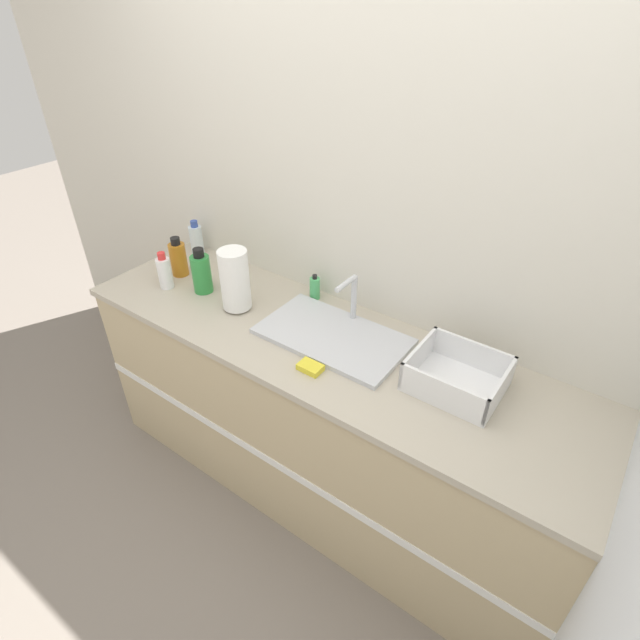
{
  "coord_description": "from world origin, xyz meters",
  "views": [
    {
      "loc": [
        0.92,
        -0.98,
        2.08
      ],
      "look_at": [
        0.01,
        0.27,
        1.01
      ],
      "focal_mm": 28.0,
      "sensor_mm": 36.0,
      "label": 1
    }
  ],
  "objects_px": {
    "dish_rack": "(457,378)",
    "bottle_clear": "(196,239)",
    "soap_dispenser": "(315,288)",
    "bottle_green": "(201,273)",
    "paper_towel_roll": "(235,280)",
    "bottle_white_spray": "(165,272)",
    "bottle_amber": "(178,258)",
    "sink": "(334,334)"
  },
  "relations": [
    {
      "from": "dish_rack",
      "to": "bottle_white_spray",
      "type": "height_order",
      "value": "bottle_white_spray"
    },
    {
      "from": "paper_towel_roll",
      "to": "bottle_green",
      "type": "relative_size",
      "value": 1.29
    },
    {
      "from": "bottle_green",
      "to": "bottle_amber",
      "type": "relative_size",
      "value": 1.1
    },
    {
      "from": "sink",
      "to": "soap_dispenser",
      "type": "bearing_deg",
      "value": 140.42
    },
    {
      "from": "paper_towel_roll",
      "to": "soap_dispenser",
      "type": "xyz_separation_m",
      "value": [
        0.22,
        0.26,
        -0.09
      ]
    },
    {
      "from": "paper_towel_roll",
      "to": "bottle_green",
      "type": "height_order",
      "value": "paper_towel_roll"
    },
    {
      "from": "paper_towel_roll",
      "to": "dish_rack",
      "type": "relative_size",
      "value": 0.88
    },
    {
      "from": "dish_rack",
      "to": "bottle_clear",
      "type": "distance_m",
      "value": 1.52
    },
    {
      "from": "paper_towel_roll",
      "to": "sink",
      "type": "bearing_deg",
      "value": 8.2
    },
    {
      "from": "sink",
      "to": "paper_towel_roll",
      "type": "xyz_separation_m",
      "value": [
        -0.46,
        -0.07,
        0.12
      ]
    },
    {
      "from": "sink",
      "to": "bottle_white_spray",
      "type": "distance_m",
      "value": 0.86
    },
    {
      "from": "paper_towel_roll",
      "to": "soap_dispenser",
      "type": "distance_m",
      "value": 0.36
    },
    {
      "from": "bottle_green",
      "to": "bottle_clear",
      "type": "bearing_deg",
      "value": 141.0
    },
    {
      "from": "dish_rack",
      "to": "bottle_clear",
      "type": "relative_size",
      "value": 1.77
    },
    {
      "from": "paper_towel_roll",
      "to": "bottle_amber",
      "type": "distance_m",
      "value": 0.44
    },
    {
      "from": "dish_rack",
      "to": "bottle_green",
      "type": "relative_size",
      "value": 1.47
    },
    {
      "from": "bottle_green",
      "to": "bottle_amber",
      "type": "bearing_deg",
      "value": 168.28
    },
    {
      "from": "bottle_white_spray",
      "to": "soap_dispenser",
      "type": "distance_m",
      "value": 0.69
    },
    {
      "from": "bottle_amber",
      "to": "bottle_white_spray",
      "type": "bearing_deg",
      "value": -70.65
    },
    {
      "from": "bottle_white_spray",
      "to": "bottle_amber",
      "type": "height_order",
      "value": "bottle_amber"
    },
    {
      "from": "bottle_amber",
      "to": "bottle_clear",
      "type": "bearing_deg",
      "value": 116.59
    },
    {
      "from": "dish_rack",
      "to": "bottle_clear",
      "type": "bearing_deg",
      "value": 173.07
    },
    {
      "from": "paper_towel_roll",
      "to": "bottle_amber",
      "type": "relative_size",
      "value": 1.43
    },
    {
      "from": "bottle_clear",
      "to": "bottle_green",
      "type": "height_order",
      "value": "bottle_green"
    },
    {
      "from": "sink",
      "to": "bottle_clear",
      "type": "bearing_deg",
      "value": 168.76
    },
    {
      "from": "bottle_green",
      "to": "bottle_white_spray",
      "type": "bearing_deg",
      "value": -155.02
    },
    {
      "from": "bottle_green",
      "to": "bottle_amber",
      "type": "height_order",
      "value": "bottle_green"
    },
    {
      "from": "dish_rack",
      "to": "bottle_clear",
      "type": "xyz_separation_m",
      "value": [
        -1.51,
        0.18,
        0.04
      ]
    },
    {
      "from": "paper_towel_roll",
      "to": "bottle_amber",
      "type": "bearing_deg",
      "value": 172.53
    },
    {
      "from": "bottle_green",
      "to": "soap_dispenser",
      "type": "distance_m",
      "value": 0.52
    },
    {
      "from": "paper_towel_roll",
      "to": "bottle_clear",
      "type": "xyz_separation_m",
      "value": [
        -0.54,
        0.26,
        -0.06
      ]
    },
    {
      "from": "sink",
      "to": "bottle_amber",
      "type": "distance_m",
      "value": 0.9
    },
    {
      "from": "bottle_white_spray",
      "to": "bottle_clear",
      "type": "xyz_separation_m",
      "value": [
        -0.15,
        0.33,
        -0.0
      ]
    },
    {
      "from": "soap_dispenser",
      "to": "bottle_green",
      "type": "bearing_deg",
      "value": -151.12
    },
    {
      "from": "bottle_clear",
      "to": "bottle_green",
      "type": "distance_m",
      "value": 0.4
    },
    {
      "from": "bottle_white_spray",
      "to": "bottle_green",
      "type": "distance_m",
      "value": 0.18
    },
    {
      "from": "bottle_green",
      "to": "soap_dispenser",
      "type": "relative_size",
      "value": 1.8
    },
    {
      "from": "sink",
      "to": "bottle_white_spray",
      "type": "xyz_separation_m",
      "value": [
        -0.85,
        -0.13,
        0.06
      ]
    },
    {
      "from": "bottle_white_spray",
      "to": "bottle_clear",
      "type": "relative_size",
      "value": 1.0
    },
    {
      "from": "dish_rack",
      "to": "bottle_white_spray",
      "type": "relative_size",
      "value": 1.77
    },
    {
      "from": "dish_rack",
      "to": "soap_dispenser",
      "type": "height_order",
      "value": "soap_dispenser"
    },
    {
      "from": "dish_rack",
      "to": "bottle_amber",
      "type": "height_order",
      "value": "bottle_amber"
    }
  ]
}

